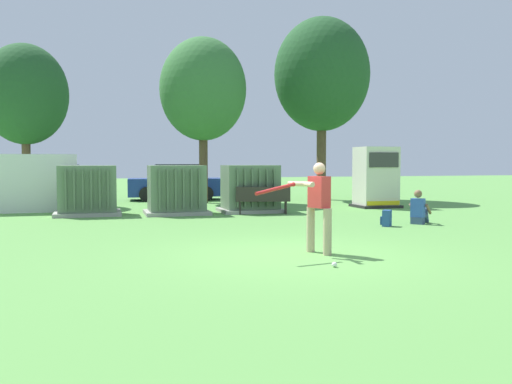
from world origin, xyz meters
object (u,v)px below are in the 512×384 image
(generator_enclosure, at_px, (376,177))
(transformer_mid_east, at_px, (250,189))
(park_bench, at_px, (263,198))
(sports_ball, at_px, (334,265))
(transformer_mid_west, at_px, (176,190))
(seated_spectator, at_px, (419,210))
(parked_car_leftmost, at_px, (50,184))
(transformer_west, at_px, (88,191))
(parked_car_left_of_center, at_px, (176,183))
(batter, at_px, (317,203))
(backpack, at_px, (386,218))

(generator_enclosure, bearing_deg, transformer_mid_east, -172.91)
(park_bench, height_order, sports_ball, park_bench)
(transformer_mid_west, xyz_separation_m, sports_ball, (1.30, -10.06, -0.74))
(seated_spectator, relative_size, parked_car_leftmost, 0.23)
(transformer_mid_east, distance_m, sports_ball, 10.26)
(park_bench, bearing_deg, transformer_mid_west, 162.99)
(transformer_mid_west, relative_size, seated_spectator, 2.18)
(transformer_west, bearing_deg, park_bench, -12.76)
(transformer_west, distance_m, sports_ball, 11.30)
(sports_ball, xyz_separation_m, seated_spectator, (4.90, 5.35, 0.33))
(generator_enclosure, xyz_separation_m, parked_car_left_of_center, (-6.81, 6.12, -0.38))
(transformer_mid_west, relative_size, park_bench, 1.14)
(seated_spectator, bearing_deg, batter, -139.48)
(transformer_mid_east, relative_size, batter, 1.21)
(backpack, bearing_deg, transformer_west, 145.30)
(park_bench, xyz_separation_m, batter, (-1.24, -7.87, 0.44))
(parked_car_left_of_center, bearing_deg, parked_car_leftmost, 176.85)
(generator_enclosure, relative_size, park_bench, 1.25)
(backpack, relative_size, parked_car_leftmost, 0.10)
(generator_enclosure, distance_m, parked_car_leftmost, 13.81)
(batter, xyz_separation_m, sports_ball, (-0.22, -1.35, -0.93))
(transformer_mid_west, relative_size, generator_enclosure, 0.91)
(sports_ball, bearing_deg, transformer_mid_east, 82.90)
(generator_enclosure, relative_size, backpack, 5.23)
(transformer_mid_west, distance_m, transformer_mid_east, 2.56)
(transformer_west, bearing_deg, batter, -64.51)
(generator_enclosure, height_order, parked_car_leftmost, generator_enclosure)
(batter, relative_size, parked_car_left_of_center, 0.40)
(generator_enclosure, distance_m, park_bench, 5.22)
(park_bench, relative_size, parked_car_leftmost, 0.43)
(generator_enclosure, bearing_deg, seated_spectator, -105.43)
(generator_enclosure, bearing_deg, backpack, -115.02)
(park_bench, xyz_separation_m, backpack, (2.27, -4.17, -0.32))
(sports_ball, bearing_deg, generator_enclosure, 59.32)
(transformer_west, height_order, backpack, transformer_west)
(batter, xyz_separation_m, backpack, (3.50, 3.70, -0.76))
(park_bench, distance_m, backpack, 4.76)
(transformer_west, height_order, park_bench, transformer_west)
(transformer_mid_east, height_order, parked_car_leftmost, same)
(transformer_west, bearing_deg, backpack, -34.70)
(generator_enclosure, height_order, sports_ball, generator_enclosure)
(park_bench, xyz_separation_m, parked_car_leftmost, (-7.28, 7.99, 0.22))
(transformer_mid_west, height_order, batter, batter)
(transformer_mid_west, distance_m, seated_spectator, 7.80)
(transformer_west, bearing_deg, transformer_mid_west, -8.51)
(transformer_mid_west, bearing_deg, parked_car_leftmost, 122.36)
(batter, bearing_deg, park_bench, 81.08)
(seated_spectator, height_order, backpack, seated_spectator)
(sports_ball, height_order, parked_car_leftmost, parked_car_leftmost)
(seated_spectator, height_order, parked_car_leftmost, parked_car_leftmost)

